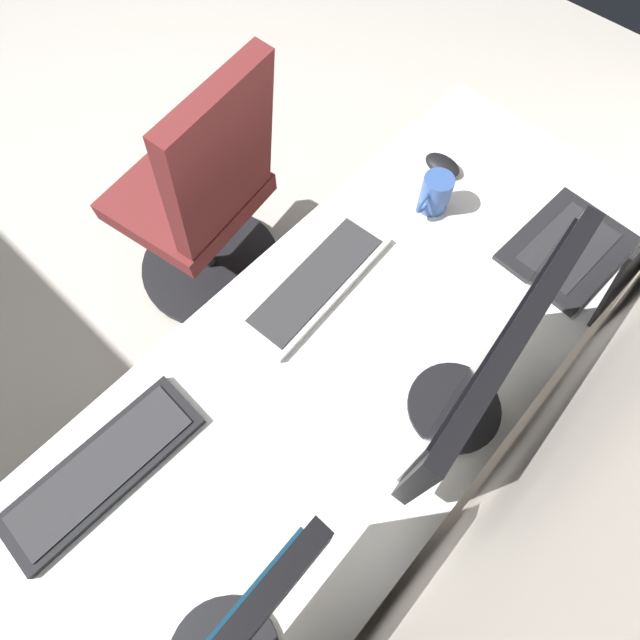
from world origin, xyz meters
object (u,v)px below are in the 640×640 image
(drawer_pedestal, at_px, (274,499))
(mouse_main, at_px, (442,165))
(laptop_leftmost, at_px, (596,251))
(keyboard_spare, at_px, (103,469))
(monitor_primary, at_px, (486,368))
(office_chair, at_px, (204,207))
(coffee_mug, at_px, (435,194))
(keyboard_main, at_px, (316,282))

(drawer_pedestal, height_order, mouse_main, mouse_main)
(laptop_leftmost, distance_m, keyboard_spare, 1.21)
(monitor_primary, xyz_separation_m, office_chair, (-0.11, -1.01, -0.52))
(laptop_leftmost, relative_size, coffee_mug, 2.77)
(keyboard_main, relative_size, keyboard_spare, 1.00)
(drawer_pedestal, bearing_deg, keyboard_spare, -50.07)
(laptop_leftmost, height_order, keyboard_main, laptop_leftmost)
(drawer_pedestal, relative_size, mouse_main, 6.68)
(keyboard_main, xyz_separation_m, office_chair, (-0.08, -0.58, -0.28))
(drawer_pedestal, distance_m, mouse_main, 1.02)
(monitor_primary, bearing_deg, laptop_leftmost, 177.02)
(keyboard_main, distance_m, mouse_main, 0.50)
(office_chair, bearing_deg, drawer_pedestal, 58.57)
(drawer_pedestal, bearing_deg, monitor_primary, 152.19)
(drawer_pedestal, height_order, laptop_leftmost, laptop_leftmost)
(drawer_pedestal, height_order, keyboard_spare, keyboard_spare)
(keyboard_main, xyz_separation_m, coffee_mug, (-0.38, 0.06, 0.04))
(monitor_primary, height_order, laptop_leftmost, monitor_primary)
(monitor_primary, bearing_deg, keyboard_main, -93.61)
(laptop_leftmost, bearing_deg, keyboard_spare, -23.10)
(keyboard_spare, relative_size, coffee_mug, 3.62)
(drawer_pedestal, height_order, keyboard_main, keyboard_main)
(office_chair, bearing_deg, monitor_primary, 84.03)
(drawer_pedestal, height_order, monitor_primary, monitor_primary)
(keyboard_spare, relative_size, office_chair, 0.44)
(drawer_pedestal, xyz_separation_m, mouse_main, (-0.91, -0.21, 0.40))
(monitor_primary, relative_size, laptop_leftmost, 1.54)
(laptop_leftmost, bearing_deg, drawer_pedestal, -14.27)
(coffee_mug, bearing_deg, drawer_pedestal, 11.32)
(drawer_pedestal, distance_m, office_chair, 0.95)
(keyboard_main, height_order, keyboard_spare, same)
(keyboard_spare, distance_m, coffee_mug, 1.00)
(office_chair, bearing_deg, keyboard_main, 82.31)
(monitor_primary, distance_m, coffee_mug, 0.57)
(keyboard_spare, bearing_deg, laptop_leftmost, 156.90)
(drawer_pedestal, relative_size, keyboard_spare, 1.63)
(keyboard_main, height_order, office_chair, office_chair)
(laptop_leftmost, height_order, coffee_mug, laptop_leftmost)
(laptop_leftmost, xyz_separation_m, keyboard_spare, (1.11, -0.47, -0.04))
(laptop_leftmost, bearing_deg, keyboard_main, -42.49)
(keyboard_spare, xyz_separation_m, coffee_mug, (-0.99, 0.08, 0.04))
(keyboard_spare, bearing_deg, mouse_main, 178.53)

